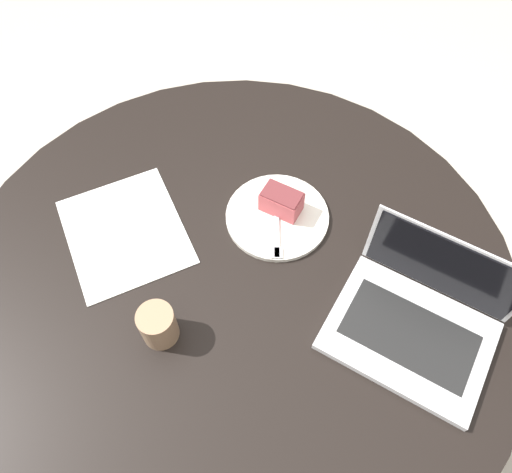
{
  "coord_description": "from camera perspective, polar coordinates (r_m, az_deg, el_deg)",
  "views": [
    {
      "loc": [
        0.42,
        -0.32,
        1.78
      ],
      "look_at": [
        -0.02,
        0.09,
        0.82
      ],
      "focal_mm": 35.0,
      "sensor_mm": 36.0,
      "label": 1
    }
  ],
  "objects": [
    {
      "name": "ground_plane",
      "position": [
        1.86,
        -1.64,
        -15.6
      ],
      "size": [
        12.0,
        12.0,
        0.0
      ],
      "primitive_type": "plane",
      "color": "#B7AD9E"
    },
    {
      "name": "dining_table",
      "position": [
        1.27,
        -2.34,
        -7.57
      ],
      "size": [
        1.29,
        1.29,
        0.78
      ],
      "color": "black",
      "rests_on": "ground_plane"
    },
    {
      "name": "paper_document",
      "position": [
        1.23,
        -14.73,
        0.54
      ],
      "size": [
        0.37,
        0.35,
        0.0
      ],
      "rotation": [
        0.0,
        0.0,
        -0.32
      ],
      "color": "white",
      "rests_on": "dining_table"
    },
    {
      "name": "plate",
      "position": [
        1.21,
        2.44,
        2.32
      ],
      "size": [
        0.25,
        0.25,
        0.01
      ],
      "color": "silver",
      "rests_on": "dining_table"
    },
    {
      "name": "cake_slice",
      "position": [
        1.19,
        2.92,
        4.03
      ],
      "size": [
        0.11,
        0.08,
        0.06
      ],
      "rotation": [
        0.0,
        0.0,
        0.32
      ],
      "color": "#B74C51",
      "rests_on": "plate"
    },
    {
      "name": "fork",
      "position": [
        1.17,
        2.38,
        0.37
      ],
      "size": [
        0.14,
        0.13,
        0.0
      ],
      "rotation": [
        0.0,
        0.0,
        5.52
      ],
      "color": "silver",
      "rests_on": "plate"
    },
    {
      "name": "coffee_glass",
      "position": [
        1.05,
        -11.01,
        -10.06
      ],
      "size": [
        0.08,
        0.08,
        0.09
      ],
      "color": "#997556",
      "rests_on": "dining_table"
    },
    {
      "name": "laptop",
      "position": [
        1.1,
        17.88,
        -9.04
      ],
      "size": [
        0.39,
        0.34,
        0.21
      ],
      "rotation": [
        0.0,
        0.0,
        3.43
      ],
      "color": "silver",
      "rests_on": "dining_table"
    }
  ]
}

